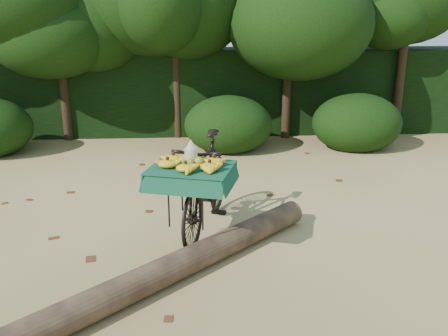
{
  "coord_description": "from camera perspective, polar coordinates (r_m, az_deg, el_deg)",
  "views": [
    {
      "loc": [
        0.84,
        -4.54,
        2.42
      ],
      "look_at": [
        1.17,
        0.49,
        0.84
      ],
      "focal_mm": 38.0,
      "sensor_mm": 36.0,
      "label": 1
    }
  ],
  "objects": [
    {
      "name": "ground",
      "position": [
        5.21,
        -12.75,
        -10.68
      ],
      "size": [
        80.0,
        80.0,
        0.0
      ],
      "primitive_type": "plane",
      "color": "tan",
      "rests_on": "ground"
    },
    {
      "name": "vendor_bicycle",
      "position": [
        5.52,
        -2.24,
        -1.85
      ],
      "size": [
        1.19,
        2.02,
        1.17
      ],
      "rotation": [
        0.0,
        0.0,
        -0.28
      ],
      "color": "black",
      "rests_on": "ground"
    },
    {
      "name": "fallen_log",
      "position": [
        4.69,
        -6.03,
        -11.78
      ],
      "size": [
        3.04,
        2.79,
        0.28
      ],
      "primitive_type": "cylinder",
      "rotation": [
        1.57,
        0.0,
        -0.84
      ],
      "color": "brown",
      "rests_on": "ground"
    },
    {
      "name": "hedge_backdrop",
      "position": [
        10.98,
        -8.19,
        9.28
      ],
      "size": [
        26.0,
        1.8,
        1.8
      ],
      "primitive_type": "cube",
      "color": "black",
      "rests_on": "ground"
    },
    {
      "name": "tree_row",
      "position": [
        10.16,
        -12.57,
        14.65
      ],
      "size": [
        14.5,
        2.0,
        4.0
      ],
      "primitive_type": null,
      "color": "black",
      "rests_on": "ground"
    },
    {
      "name": "bush_clumps",
      "position": [
        9.07,
        -5.8,
        4.78
      ],
      "size": [
        8.8,
        1.7,
        0.9
      ],
      "primitive_type": null,
      "color": "black",
      "rests_on": "ground"
    },
    {
      "name": "leaf_litter",
      "position": [
        5.79,
        -11.8,
        -7.63
      ],
      "size": [
        7.0,
        7.3,
        0.01
      ],
      "primitive_type": null,
      "color": "#522B16",
      "rests_on": "ground"
    }
  ]
}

